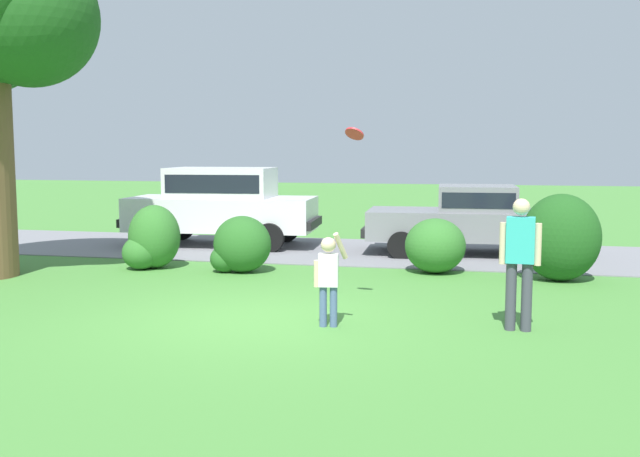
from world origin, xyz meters
The scene contains 11 objects.
ground_plane centered at (0.00, 0.00, 0.00)m, with size 80.00×80.00×0.00m, color #478438.
driveway_strip centered at (0.00, 6.90, 0.01)m, with size 28.00×4.40×0.02m, color slate.
shrub_near_tree centered at (-3.31, 3.68, 0.57)m, with size 1.08×1.08×1.27m.
shrub_centre_left centered at (-1.44, 3.63, 0.51)m, with size 1.18×0.96×1.09m.
shrub_centre centered at (2.24, 4.41, 0.53)m, with size 1.16×1.15×1.05m.
shrub_centre_right centered at (4.50, 4.05, 0.79)m, with size 1.40×1.16×1.58m.
parked_sedan centered at (2.75, 7.04, 0.85)m, with size 4.49×2.27×1.56m.
parked_suv centered at (-3.13, 7.18, 1.08)m, with size 4.82×2.35×1.92m.
child_thrower centered at (1.15, -0.23, 0.72)m, with size 0.44×0.30×1.29m.
frisbee centered at (1.30, 0.80, 2.59)m, with size 0.31×0.25×0.24m.
adult_onlooker centered at (3.62, 0.13, 0.98)m, with size 0.53×0.24×1.74m.
Camera 1 is at (3.18, -9.60, 2.38)m, focal length 40.93 mm.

